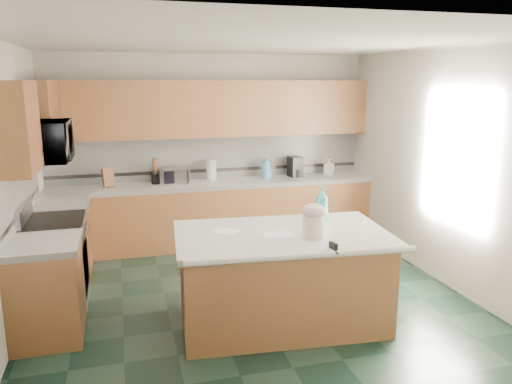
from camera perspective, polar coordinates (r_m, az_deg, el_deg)
name	(u,v)px	position (r m, az deg, el deg)	size (l,w,h in m)	color
floor	(251,300)	(5.53, -0.55, -12.28)	(4.60, 4.60, 0.00)	black
ceiling	(251,41)	(5.03, -0.61, 16.87)	(4.60, 4.60, 0.00)	white
wall_back	(210,149)	(7.35, -5.24, 4.93)	(4.60, 0.04, 2.70)	silver
wall_front	(352,251)	(3.00, 10.94, -6.65)	(4.60, 0.04, 2.70)	silver
wall_left	(3,191)	(5.05, -26.93, 0.08)	(0.04, 4.60, 2.70)	silver
wall_right	(447,168)	(6.12, 20.95, 2.59)	(0.04, 4.60, 2.70)	silver
back_base_cab	(216,215)	(7.22, -4.64, -2.65)	(4.60, 0.60, 0.86)	#522A17
back_countertop	(215,184)	(7.11, -4.70, 0.92)	(4.60, 0.64, 0.06)	white
back_upper_cab	(212,109)	(7.11, -5.06, 9.45)	(4.60, 0.33, 0.78)	#522A17
back_backsplash	(211,157)	(7.33, -5.17, 4.01)	(4.60, 0.02, 0.63)	silver
back_accent_band	(211,170)	(7.36, -5.14, 2.50)	(4.60, 0.01, 0.05)	black
left_base_cab_rear	(63,242)	(6.46, -21.15, -5.33)	(0.60, 0.82, 0.86)	#522A17
left_counter_rear	(60,205)	(6.34, -21.48, -1.37)	(0.64, 0.82, 0.06)	white
left_base_cab_front	(47,293)	(5.03, -22.78, -10.56)	(0.60, 0.72, 0.86)	#522A17
left_counter_front	(42,245)	(4.88, -23.24, -5.57)	(0.64, 0.72, 0.06)	white
left_backsplash	(19,191)	(5.60, -25.43, 0.13)	(0.02, 2.30, 0.63)	silver
left_accent_band	(22,209)	(5.64, -25.18, -1.80)	(0.01, 2.30, 0.05)	black
left_upper_cab_rear	(41,115)	(6.34, -23.35, 8.10)	(0.33, 1.09, 0.78)	#522A17
left_upper_cab_front	(13,128)	(4.70, -25.99, 6.63)	(0.33, 0.72, 0.78)	#522A17
range_body	(56,264)	(5.72, -21.89, -7.61)	(0.60, 0.76, 0.88)	#B7B7BC
range_oven_door	(85,265)	(5.70, -18.94, -7.86)	(0.02, 0.68, 0.55)	black
range_cooktop	(52,222)	(5.58, -22.28, -3.16)	(0.62, 0.78, 0.04)	black
range_handle	(85,230)	(5.58, -18.91, -4.18)	(0.02, 0.02, 0.66)	#B7B7BC
range_backguard	(24,212)	(5.59, -25.02, -2.11)	(0.06, 0.76, 0.18)	#B7B7BC
microwave	(45,142)	(5.43, -23.01, 5.33)	(0.73, 0.50, 0.41)	#B7B7BC
island_base	(281,280)	(4.92, 2.91, -10.06)	(1.91, 1.09, 0.86)	#522A17
island_top	(282,235)	(4.77, 2.97, -4.95)	(2.01, 1.19, 0.06)	white
island_bullnose	(304,256)	(4.23, 5.53, -7.29)	(0.06, 0.06, 2.01)	white
treat_jar	(313,226)	(4.60, 6.56, -3.89)	(0.21, 0.21, 0.21)	white
treat_jar_lid	(314,211)	(4.56, 6.61, -2.19)	(0.23, 0.23, 0.14)	#CAA0A4
treat_jar_knob	(314,206)	(4.55, 6.62, -1.60)	(0.03, 0.03, 0.07)	tan
treat_jar_knob_end_l	(310,206)	(4.53, 6.19, -1.64)	(0.04, 0.04, 0.04)	tan
treat_jar_knob_end_r	(318,206)	(4.56, 7.06, -1.57)	(0.04, 0.04, 0.04)	tan
soap_bottle_island	(322,204)	(5.15, 7.54, -1.32)	(0.14, 0.14, 0.35)	#39B1BA
paper_sheet_a	(278,234)	(4.68, 2.48, -4.87)	(0.26, 0.20, 0.00)	white
paper_sheet_b	(227,231)	(4.78, -3.35, -4.50)	(0.25, 0.19, 0.00)	white
clamp_body	(333,248)	(4.34, 8.82, -6.32)	(0.03, 0.10, 0.09)	black
clamp_handle	(336,252)	(4.29, 9.15, -6.83)	(0.02, 0.02, 0.07)	black
knife_block	(108,178)	(7.02, -16.57, 1.56)	(0.14, 0.11, 0.25)	#472814
utensil_crock	(156,179)	(7.07, -11.40, 1.49)	(0.12, 0.12, 0.14)	black
utensil_bundle	(155,166)	(7.04, -11.47, 2.92)	(0.07, 0.07, 0.21)	#472814
toaster_oven	(175,176)	(7.06, -9.23, 1.85)	(0.37, 0.25, 0.22)	#B7B7BC
toaster_oven_door	(176,177)	(6.94, -9.12, 1.67)	(0.33, 0.01, 0.18)	black
paper_towel	(211,170)	(7.17, -5.11, 2.50)	(0.14, 0.14, 0.31)	white
paper_towel_base	(212,180)	(7.20, -5.09, 1.36)	(0.20, 0.20, 0.01)	#B7B7BC
water_jug	(266,170)	(7.32, 1.18, 2.57)	(0.16, 0.16, 0.26)	#518AAF
water_jug_neck	(266,160)	(7.30, 1.18, 3.70)	(0.07, 0.07, 0.04)	#518AAF
coffee_maker	(295,167)	(7.48, 4.50, 2.90)	(0.18, 0.19, 0.30)	black
coffee_carafe	(296,173)	(7.45, 4.60, 2.18)	(0.12, 0.12, 0.12)	black
soap_bottle_back	(329,167)	(7.65, 8.33, 2.88)	(0.12, 0.12, 0.26)	white
soap_back_cap	(329,157)	(7.63, 8.36, 3.95)	(0.02, 0.02, 0.03)	red
window_light_proxy	(457,158)	(5.92, 21.96, 3.67)	(0.02, 1.40, 1.10)	white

